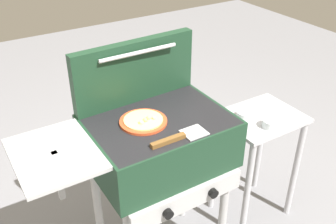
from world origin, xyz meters
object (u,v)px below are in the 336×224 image
topping_bowl_far (271,124)px  grill (157,146)px  pizza_cheese (143,121)px  spatula (179,137)px  topping_bowl_near (245,115)px  prep_table (257,145)px

topping_bowl_far → grill: bearing=170.6°
grill → pizza_cheese: bearing=169.9°
grill → spatula: 0.23m
pizza_cheese → topping_bowl_near: size_ratio=2.15×
pizza_cheese → spatula: pizza_cheese is taller
grill → prep_table: (0.67, 0.00, -0.25)m
spatula → topping_bowl_near: (0.57, 0.21, -0.18)m
spatula → topping_bowl_far: spatula is taller
prep_table → topping_bowl_near: 0.24m
topping_bowl_far → topping_bowl_near: bearing=112.4°
spatula → prep_table: spatula is taller
prep_table → topping_bowl_far: (-0.04, -0.11, 0.22)m
spatula → topping_bowl_far: size_ratio=2.79×
topping_bowl_near → topping_bowl_far: 0.15m
spatula → grill: bearing=92.2°
grill → topping_bowl_far: bearing=-9.4°
spatula → topping_bowl_near: 0.63m
topping_bowl_near → topping_bowl_far: same height
prep_table → topping_bowl_far: size_ratio=7.55×
spatula → prep_table: 0.80m
pizza_cheese → topping_bowl_far: 0.73m
pizza_cheese → grill: bearing=-10.1°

